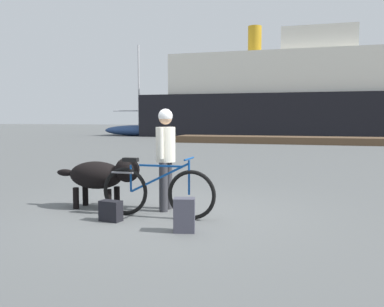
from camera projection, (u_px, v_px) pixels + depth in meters
name	position (u px, v px, depth m)	size (l,w,h in m)	color
ground_plane	(156.00, 213.00, 6.82)	(160.00, 160.00, 0.00)	#595B5B
bicycle	(157.00, 191.00, 6.53)	(1.84, 0.44, 0.93)	black
person_cyclist	(166.00, 150.00, 6.97)	(0.32, 0.53, 1.67)	#333338
dog	(102.00, 175.00, 7.14)	(1.53, 0.54, 0.87)	black
backpack	(184.00, 215.00, 5.69)	(0.28, 0.20, 0.46)	#3F3F4C
handbag_pannier	(111.00, 211.00, 6.29)	(0.32, 0.18, 0.30)	black
dock_pier	(328.00, 141.00, 24.69)	(17.94, 2.29, 0.40)	brown
ferry_boat	(289.00, 97.00, 34.36)	(22.94, 7.36, 8.94)	black
sailboat_moored	(139.00, 130.00, 35.75)	(6.28, 1.76, 7.50)	navy
pine_tree_far_left	(183.00, 86.00, 58.62)	(4.09, 4.09, 9.20)	#4C331E
pine_tree_center	(305.00, 78.00, 51.47)	(3.97, 3.97, 9.54)	#4C331E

